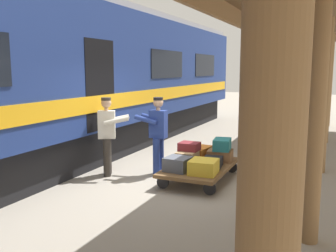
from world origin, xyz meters
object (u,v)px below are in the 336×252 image
Objects in this scene: suitcase_yellow_case at (204,167)px; porter_in_overalls at (157,133)px; suitcase_tan_vintage at (188,157)px; suitcase_brown_leather at (220,155)px; porter_by_door at (108,133)px; suitcase_black_hardshell at (212,162)px; train_car at (47,79)px; suitcase_teal_softside at (222,144)px; suitcase_orange_carryall at (197,152)px; suitcase_maroon_trunk at (189,146)px; luggage_cart at (200,167)px; suitcase_slate_roller at (178,164)px.

porter_in_overalls is at bearing -25.95° from suitcase_yellow_case.
suitcase_yellow_case is (-0.53, 0.57, -0.01)m from suitcase_tan_vintage.
porter_by_door reaches higher than suitcase_brown_leather.
train_car is at bearing 3.02° from suitcase_black_hardshell.
suitcase_teal_softside is at bearing -157.36° from suitcase_brown_leather.
suitcase_yellow_case is at bearing 177.01° from porter_by_door.
suitcase_orange_carryall is 0.59m from suitcase_maroon_trunk.
porter_by_door is at bearing 11.55° from suitcase_black_hardshell.
suitcase_maroon_trunk is 0.24× the size of porter_in_overalls.
suitcase_black_hardshell is at bearing 86.61° from suitcase_teal_softside.
suitcase_teal_softside is at bearing -91.72° from suitcase_yellow_case.
suitcase_yellow_case is at bearing 174.93° from train_car.
suitcase_tan_vintage is at bearing 70.99° from suitcase_maroon_trunk.
suitcase_brown_leather is at bearing -134.28° from suitcase_maroon_trunk.
suitcase_tan_vintage is 0.99× the size of suitcase_orange_carryall.
porter_by_door is (1.96, 0.45, 0.66)m from luggage_cart.
train_car reaches higher than suitcase_yellow_case.
porter_in_overalls is (1.27, -0.62, 0.48)m from suitcase_yellow_case.
porter_by_door reaches higher than suitcase_teal_softside.
porter_by_door is at bearing 15.06° from suitcase_tan_vintage.
luggage_cart is 1.20m from porter_in_overalls.
luggage_cart is 0.65m from suitcase_brown_leather.
suitcase_slate_roller is 0.28× the size of porter_in_overalls.
train_car is at bearing 12.60° from suitcase_orange_carryall.
porter_in_overalls is 1.08m from porter_by_door.
suitcase_maroon_trunk reaches higher than suitcase_slate_roller.
suitcase_maroon_trunk is 0.79m from porter_in_overalls.
suitcase_orange_carryall is 0.78m from suitcase_black_hardshell.
train_car is 41.73× the size of suitcase_black_hardshell.
porter_in_overalls is at bearing 35.26° from suitcase_orange_carryall.
suitcase_yellow_case is at bearing 154.05° from porter_in_overalls.
suitcase_yellow_case is (-0.53, 0.00, -0.00)m from suitcase_slate_roller.
suitcase_black_hardshell is 1.37m from porter_in_overalls.
train_car reaches higher than suitcase_slate_roller.
suitcase_yellow_case is (-0.27, 0.57, 0.18)m from luggage_cart.
train_car is 3.00m from porter_in_overalls.
porter_in_overalls is 1.00× the size of porter_by_door.
suitcase_slate_roller is at bearing 64.93° from luggage_cart.
suitcase_maroon_trunk is at bearing -49.30° from suitcase_yellow_case.
train_car is 40.48× the size of suitcase_teal_softside.
suitcase_black_hardshell is at bearing 177.82° from porter_in_overalls.
suitcase_teal_softside reaches higher than suitcase_slate_roller.
porter_by_door is (2.22, -0.12, 0.48)m from suitcase_yellow_case.
suitcase_slate_roller is (0.53, 1.14, 0.02)m from suitcase_brown_leather.
luggage_cart is 0.65m from suitcase_orange_carryall.
porter_by_door reaches higher than suitcase_maroon_trunk.
suitcase_slate_roller is at bearing 0.00° from suitcase_yellow_case.
suitcase_black_hardshell is 0.30× the size of porter_by_door.
porter_in_overalls is (0.75, -0.01, 0.24)m from suitcase_maroon_trunk.
suitcase_slate_roller is at bearing 63.81° from suitcase_teal_softside.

